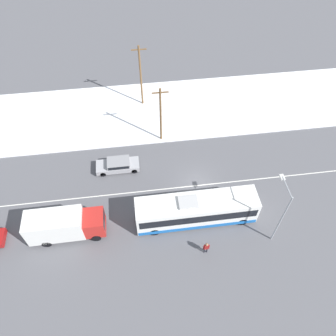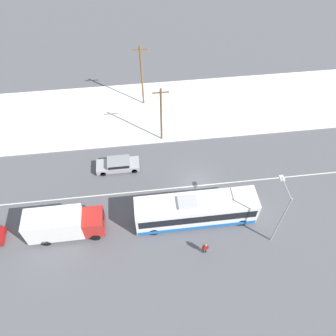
% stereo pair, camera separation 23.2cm
% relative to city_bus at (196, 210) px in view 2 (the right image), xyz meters
% --- Properties ---
extents(ground_plane, '(120.00, 120.00, 0.00)m').
position_rel_city_bus_xyz_m(ground_plane, '(0.93, 4.03, -1.64)').
color(ground_plane, '#56565B').
extents(snow_lot, '(80.00, 11.71, 0.12)m').
position_rel_city_bus_xyz_m(snow_lot, '(0.93, 16.68, -1.58)').
color(snow_lot, white).
rests_on(snow_lot, ground_plane).
extents(lane_marking_center, '(60.00, 0.12, 0.00)m').
position_rel_city_bus_xyz_m(lane_marking_center, '(0.93, 4.03, -1.63)').
color(lane_marking_center, silver).
rests_on(lane_marking_center, ground_plane).
extents(city_bus, '(11.61, 2.57, 3.35)m').
position_rel_city_bus_xyz_m(city_bus, '(0.00, 0.00, 0.00)').
color(city_bus, white).
rests_on(city_bus, ground_plane).
extents(box_truck, '(7.11, 2.30, 3.18)m').
position_rel_city_bus_xyz_m(box_truck, '(-12.48, -0.03, 0.11)').
color(box_truck, silver).
rests_on(box_truck, ground_plane).
extents(sedan_car, '(4.73, 1.80, 1.33)m').
position_rel_city_bus_xyz_m(sedan_car, '(-7.34, 7.46, -0.90)').
color(sedan_car, '#9E9EA3').
rests_on(sedan_car, ground_plane).
extents(pedestrian_at_stop, '(0.60, 0.27, 1.66)m').
position_rel_city_bus_xyz_m(pedestrian_at_stop, '(0.29, -3.59, -0.62)').
color(pedestrian_at_stop, '#23232D').
rests_on(pedestrian_at_stop, ground_plane).
extents(streetlamp, '(0.36, 2.57, 7.04)m').
position_rel_city_bus_xyz_m(streetlamp, '(6.80, -2.56, 2.84)').
color(streetlamp, '#9EA3A8').
rests_on(streetlamp, ground_plane).
extents(utility_pole_roadside, '(1.80, 0.24, 7.48)m').
position_rel_city_bus_xyz_m(utility_pole_roadside, '(-2.08, 11.44, 2.29)').
color(utility_pole_roadside, brown).
rests_on(utility_pole_roadside, ground_plane).
extents(utility_pole_snowlot, '(1.80, 0.24, 8.47)m').
position_rel_city_bus_xyz_m(utility_pole_snowlot, '(-3.75, 18.28, 2.79)').
color(utility_pole_snowlot, brown).
rests_on(utility_pole_snowlot, ground_plane).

